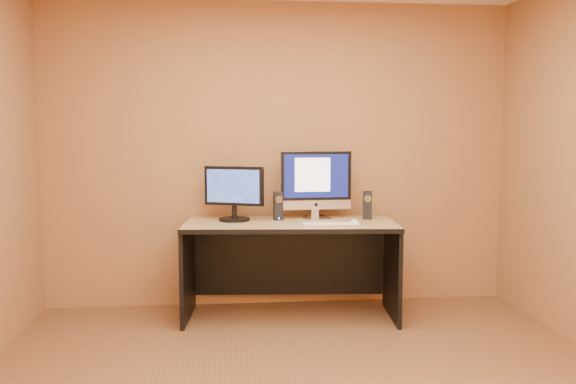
% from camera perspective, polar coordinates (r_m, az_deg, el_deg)
% --- Properties ---
extents(walls, '(4.00, 4.00, 2.60)m').
position_cam_1_polar(walls, '(3.27, 2.19, 2.10)').
color(walls, '#90613A').
rests_on(walls, ground).
extents(desk, '(1.74, 0.87, 0.78)m').
position_cam_1_polar(desk, '(4.95, 0.21, -7.31)').
color(desk, tan).
rests_on(desk, ground).
extents(imac, '(0.61, 0.25, 0.58)m').
position_cam_1_polar(imac, '(5.02, 2.67, 0.72)').
color(imac, '#B9B8BD').
rests_on(imac, desk).
extents(second_monitor, '(0.56, 0.42, 0.44)m').
position_cam_1_polar(second_monitor, '(4.96, -5.06, -0.16)').
color(second_monitor, black).
rests_on(second_monitor, desk).
extents(speaker_left, '(0.08, 0.08, 0.23)m').
position_cam_1_polar(speaker_left, '(4.99, -0.93, -1.31)').
color(speaker_left, black).
rests_on(speaker_left, desk).
extents(speaker_right, '(0.08, 0.09, 0.23)m').
position_cam_1_polar(speaker_right, '(5.08, 7.44, -1.23)').
color(speaker_right, black).
rests_on(speaker_right, desk).
extents(keyboard, '(0.46, 0.14, 0.02)m').
position_cam_1_polar(keyboard, '(4.73, 4.05, -3.02)').
color(keyboard, silver).
rests_on(keyboard, desk).
extents(mouse, '(0.07, 0.11, 0.04)m').
position_cam_1_polar(mouse, '(4.82, 6.26, -2.75)').
color(mouse, white).
rests_on(mouse, desk).
extents(cable_a, '(0.08, 0.22, 0.01)m').
position_cam_1_polar(cable_a, '(5.19, 3.46, -2.29)').
color(cable_a, black).
rests_on(cable_a, desk).
extents(cable_b, '(0.07, 0.18, 0.01)m').
position_cam_1_polar(cable_b, '(5.17, 1.63, -2.30)').
color(cable_b, black).
rests_on(cable_b, desk).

